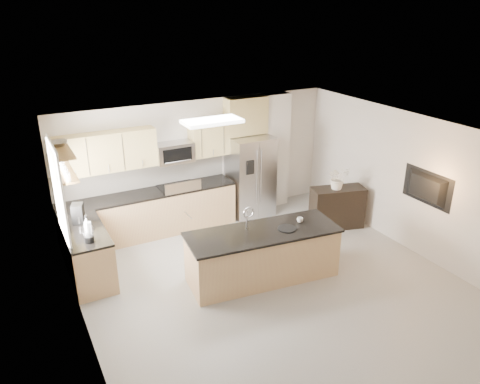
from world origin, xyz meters
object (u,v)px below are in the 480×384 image
island (263,254)px  television (424,188)px  credenza (337,207)px  flower_vase (338,172)px  refrigerator (250,176)px  range (179,207)px  microwave (174,153)px  platter (287,228)px  cup (300,220)px  coffee_maker (78,214)px  kettle (87,224)px  bowl (58,143)px  blender (89,233)px

island → television: (2.94, -0.66, 0.90)m
credenza → island: bearing=-142.5°
flower_vase → television: television is taller
refrigerator → flower_vase: bearing=-49.1°
range → microwave: 1.16m
microwave → island: size_ratio=0.28×
platter → flower_vase: flower_vase is taller
cup → coffee_maker: (-3.40, 1.70, 0.15)m
island → kettle: size_ratio=9.62×
coffee_maker → bowl: 1.31m
platter → blender: size_ratio=0.93×
blender → microwave: bearing=38.8°
range → kettle: (-2.02, -1.12, 0.57)m
platter → blender: blender is taller
cup → television: 2.33m
blender → kettle: bearing=83.2°
range → credenza: range is taller
microwave → blender: (-2.08, -1.67, -0.56)m
microwave → range: bearing=-90.0°
coffee_maker → television: bearing=-22.8°
island → kettle: bearing=158.9°
refrigerator → kettle: (-3.68, -1.08, 0.15)m
refrigerator → television: size_ratio=1.65×
microwave → platter: 2.96m
blender → bowl: bowl is taller
cup → television: bearing=-16.5°
island → bowl: size_ratio=6.90×
blender → flower_vase: flower_vase is taller
microwave → flower_vase: bearing=-29.0°
kettle → television: television is taller
island → platter: (0.40, -0.12, 0.45)m
platter → bowl: bearing=151.5°
island → blender: island is taller
coffee_maker → kettle: bearing=-78.9°
kettle → coffee_maker: coffee_maker is taller
microwave → flower_vase: 3.35m
bowl → refrigerator: bearing=11.3°
platter → kettle: bearing=154.0°
cup → platter: size_ratio=0.35×
microwave → platter: microwave is taller
range → cup: range is taller
microwave → kettle: (-2.02, -1.25, -0.59)m
platter → television: size_ratio=0.30×
kettle → bowl: 1.39m
refrigerator → television: bearing=-59.0°
kettle → cup: bearing=-22.0°
blender → kettle: size_ratio=1.24×
credenza → flower_vase: flower_vase is taller
television → platter: bearing=78.0°
island → flower_vase: 2.65m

